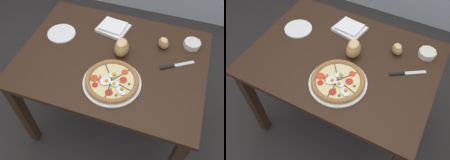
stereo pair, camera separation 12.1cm
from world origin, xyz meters
TOP-DOWN VIEW (x-y plane):
  - ground_plane at (0.00, 0.00)m, footprint 12.00×12.00m
  - dining_table at (0.00, 0.00)m, footprint 1.12×0.83m
  - pizza at (0.06, -0.19)m, footprint 0.32×0.32m
  - ramekin_bowl at (0.44, 0.25)m, footprint 0.11×0.11m
  - napkin_folded at (-0.07, 0.24)m, footprint 0.22×0.20m
  - bread_piece_near at (0.04, 0.05)m, footprint 0.09×0.12m
  - bread_piece_mid at (0.27, 0.18)m, footprint 0.09×0.09m
  - knife_main at (0.38, 0.06)m, footprint 0.19×0.13m
  - side_saucer at (-0.38, 0.09)m, footprint 0.18×0.18m

SIDE VIEW (x-z plane):
  - ground_plane at x=0.00m, z-range 0.00..0.00m
  - dining_table at x=0.00m, z-range 0.25..0.99m
  - knife_main at x=0.38m, z-range 0.73..0.74m
  - side_saucer at x=-0.38m, z-range 0.73..0.74m
  - napkin_folded at x=-0.07m, z-range 0.73..0.77m
  - ramekin_bowl at x=0.44m, z-range 0.73..0.77m
  - pizza at x=0.06m, z-range 0.73..0.78m
  - bread_piece_mid at x=0.27m, z-range 0.73..0.80m
  - bread_piece_near at x=0.04m, z-range 0.74..0.84m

